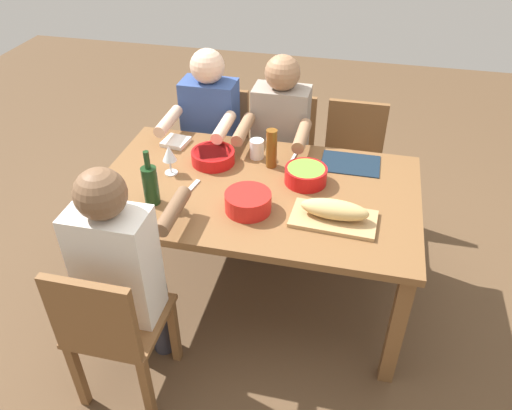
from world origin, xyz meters
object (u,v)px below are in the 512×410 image
object	(u,v)px
serving_bowl_fruit	(213,156)
serving_bowl_salad	(306,174)
beer_bottle	(272,149)
cup_far_center	(257,149)
chair_near_left	(111,327)
bread_loaf	(335,209)
diner_far_center	(279,137)
wine_bottle	(150,184)
chair_far_right	(352,160)
napkin_stack	(176,142)
dining_table	(256,201)
diner_near_left	(121,263)
cutting_board	(333,219)
chair_far_center	(284,152)
diner_far_left	(209,129)
serving_bowl_greens	(248,201)
chair_far_left	(219,145)
wine_glass	(169,154)

from	to	relation	value
serving_bowl_fruit	serving_bowl_salad	distance (m)	0.53
beer_bottle	cup_far_center	bearing A→B (deg)	143.45
chair_near_left	bread_loaf	size ratio (longest dim) A/B	2.66
cup_far_center	bread_loaf	bearing A→B (deg)	-45.12
diner_far_center	cup_far_center	xyz separation A→B (m)	(-0.06, -0.34, 0.10)
wine_bottle	serving_bowl_salad	bearing A→B (deg)	26.26
chair_far_right	napkin_stack	xyz separation A→B (m)	(-1.02, -0.48, 0.27)
serving_bowl_fruit	bread_loaf	size ratio (longest dim) A/B	0.75
dining_table	napkin_stack	xyz separation A→B (m)	(-0.57, 0.34, 0.09)
serving_bowl_fruit	diner_near_left	bearing A→B (deg)	-101.52
chair_far_right	bread_loaf	world-z (taller)	same
serving_bowl_salad	cutting_board	world-z (taller)	serving_bowl_salad
chair_far_center	cutting_board	size ratio (longest dim) A/B	2.12
chair_far_center	chair_near_left	size ratio (longest dim) A/B	1.00
cutting_board	beer_bottle	xyz separation A→B (m)	(-0.38, 0.41, 0.10)
chair_far_right	serving_bowl_salad	size ratio (longest dim) A/B	3.86
diner_far_left	serving_bowl_greens	bearing A→B (deg)	-61.03
chair_far_left	chair_far_right	xyz separation A→B (m)	(0.91, 0.00, 0.00)
serving_bowl_greens	napkin_stack	world-z (taller)	serving_bowl_greens
diner_far_left	serving_bowl_greens	size ratio (longest dim) A/B	5.32
chair_near_left	cutting_board	bearing A→B (deg)	36.16
serving_bowl_greens	diner_far_left	bearing A→B (deg)	118.97
wine_glass	chair_near_left	bearing A→B (deg)	-88.74
bread_loaf	chair_far_right	bearing A→B (deg)	87.77
chair_near_left	bread_loaf	bearing A→B (deg)	36.16
serving_bowl_greens	serving_bowl_fruit	world-z (taller)	serving_bowl_greens
diner_near_left	wine_bottle	xyz separation A→B (m)	(-0.01, 0.40, 0.15)
serving_bowl_fruit	chair_near_left	bearing A→B (deg)	-99.48
chair_far_right	cup_far_center	distance (m)	0.80
chair_far_right	diner_near_left	bearing A→B (deg)	-121.94
chair_far_left	diner_near_left	world-z (taller)	diner_near_left
serving_bowl_salad	bread_loaf	xyz separation A→B (m)	(0.18, -0.29, 0.02)
dining_table	bread_loaf	size ratio (longest dim) A/B	5.19
chair_far_center	diner_far_left	bearing A→B (deg)	-158.11
chair_far_right	wine_bottle	world-z (taller)	wine_bottle
chair_far_center	bread_loaf	size ratio (longest dim) A/B	2.66
diner_far_left	chair_near_left	size ratio (longest dim) A/B	1.41
beer_bottle	cutting_board	bearing A→B (deg)	-46.96
diner_far_center	beer_bottle	distance (m)	0.44
chair_far_left	serving_bowl_fruit	distance (m)	0.72
chair_far_left	diner_far_left	distance (m)	0.28
diner_far_center	chair_far_right	xyz separation A→B (m)	(0.46, 0.18, -0.21)
chair_near_left	serving_bowl_greens	bearing A→B (deg)	53.75
wine_glass	chair_far_left	bearing A→B (deg)	88.63
serving_bowl_salad	wine_bottle	xyz separation A→B (m)	(-0.71, -0.35, 0.06)
wine_glass	bread_loaf	bearing A→B (deg)	-13.79
wine_glass	beer_bottle	bearing A→B (deg)	20.66
chair_near_left	chair_far_right	distance (m)	1.89
diner_far_left	chair_far_left	bearing A→B (deg)	90.00
cutting_board	wine_glass	size ratio (longest dim) A/B	2.41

